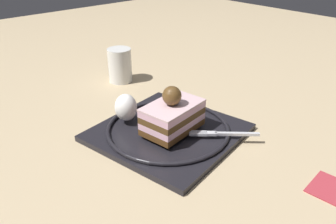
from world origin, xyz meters
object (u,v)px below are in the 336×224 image
at_px(dessert_plate, 168,131).
at_px(whipped_cream_dollop, 126,107).
at_px(cake_slice, 171,114).
at_px(fork, 222,134).
at_px(drink_glass_near, 120,67).

relative_size(dessert_plate, whipped_cream_dollop, 5.32).
relative_size(cake_slice, whipped_cream_dollop, 2.25).
bearing_deg(fork, drink_glass_near, -95.55).
distance_m(fork, drink_glass_near, 0.36).
distance_m(whipped_cream_dollop, fork, 0.18).
height_order(whipped_cream_dollop, drink_glass_near, drink_glass_near).
bearing_deg(dessert_plate, whipped_cream_dollop, -60.62).
relative_size(whipped_cream_dollop, drink_glass_near, 0.62).
height_order(cake_slice, drink_glass_near, cake_slice).
xyz_separation_m(whipped_cream_dollop, drink_glass_near, (-0.13, -0.20, -0.01)).
relative_size(dessert_plate, drink_glass_near, 3.32).
distance_m(dessert_plate, drink_glass_near, 0.29).
xyz_separation_m(fork, drink_glass_near, (-0.03, -0.36, 0.02)).
bearing_deg(dessert_plate, cake_slice, 86.74).
height_order(whipped_cream_dollop, fork, whipped_cream_dollop).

